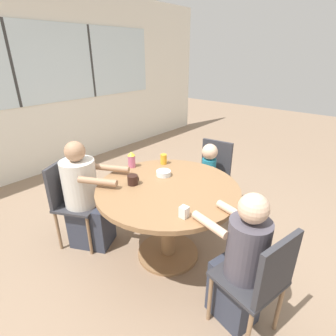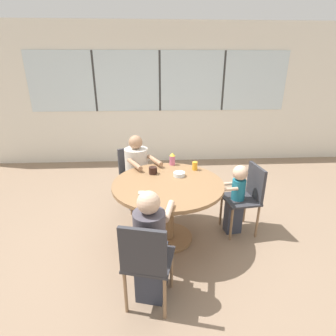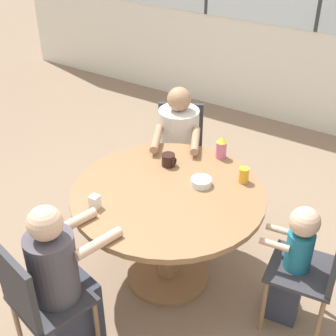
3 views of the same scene
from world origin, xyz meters
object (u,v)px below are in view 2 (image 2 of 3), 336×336
sippy_cup (172,159)px  person_toddler (236,199)px  chair_for_toddler (248,193)px  juice_glass (195,166)px  bowl_white_shallow (179,174)px  chair_for_woman_green_shirt (146,259)px  coffee_mug (153,170)px  chair_for_man_blue_shirt (133,172)px  person_woman_green_shirt (151,250)px  milk_carton_small (142,196)px  person_man_blue_shirt (138,178)px

sippy_cup → person_toddler: bearing=-31.1°
chair_for_toddler → juice_glass: (-0.64, 0.24, 0.28)m
chair_for_toddler → bowl_white_shallow: 0.89m
chair_for_woman_green_shirt → chair_for_toddler: (1.24, 1.11, 0.00)m
person_toddler → coffee_mug: bearing=73.8°
person_toddler → bowl_white_shallow: 0.78m
chair_for_man_blue_shirt → person_woman_green_shirt: bearing=71.5°
person_toddler → sippy_cup: (-0.76, 0.46, 0.38)m
chair_for_woman_green_shirt → person_toddler: (1.09, 1.09, -0.07)m
coffee_mug → milk_carton_small: coffee_mug is taller
chair_for_toddler → bowl_white_shallow: chair_for_toddler is taller
coffee_mug → person_man_blue_shirt: bearing=114.2°
chair_for_toddler → person_man_blue_shirt: (-1.39, 0.62, -0.04)m
person_woman_green_shirt → bowl_white_shallow: size_ratio=7.83×
chair_for_toddler → juice_glass: 0.74m
coffee_mug → sippy_cup: sippy_cup is taller
chair_for_toddler → juice_glass: size_ratio=8.33×
person_man_blue_shirt → juice_glass: bearing=125.9°
person_man_blue_shirt → milk_carton_small: 1.18m
chair_for_woman_green_shirt → juice_glass: bearing=79.6°
chair_for_woman_green_shirt → sippy_cup: size_ratio=5.32×
chair_for_woman_green_shirt → sippy_cup: (0.33, 1.55, 0.31)m
sippy_cup → milk_carton_small: bearing=-111.4°
chair_for_woman_green_shirt → milk_carton_small: chair_for_woman_green_shirt is taller
person_man_blue_shirt → bowl_white_shallow: (0.53, -0.57, 0.29)m
chair_for_woman_green_shirt → person_man_blue_shirt: bearing=108.5°
person_woman_green_shirt → sippy_cup: (0.29, 1.39, 0.35)m
coffee_mug → sippy_cup: 0.40m
coffee_mug → chair_for_woman_green_shirt: bearing=-93.1°
person_woman_green_shirt → person_man_blue_shirt: bearing=110.4°
person_toddler → juice_glass: (-0.49, 0.26, 0.35)m
chair_for_woman_green_shirt → coffee_mug: chair_for_woman_green_shirt is taller
sippy_cup → person_man_blue_shirt: bearing=159.2°
sippy_cup → bowl_white_shallow: sippy_cup is taller
coffee_mug → bowl_white_shallow: size_ratio=0.73×
person_man_blue_shirt → person_toddler: size_ratio=1.23×
chair_for_man_blue_shirt → milk_carton_small: (0.18, -1.29, 0.27)m
person_woman_green_shirt → coffee_mug: 1.14m
chair_for_man_blue_shirt → chair_for_toddler: (1.46, -0.77, 0.00)m
chair_for_toddler → person_man_blue_shirt: person_man_blue_shirt is taller
person_toddler → coffee_mug: person_toddler is taller
bowl_white_shallow → sippy_cup: bearing=98.0°
person_woman_green_shirt → juice_glass: 1.36m
chair_for_man_blue_shirt → person_toddler: bearing=121.8°
person_woman_green_shirt → sippy_cup: size_ratio=6.52×
sippy_cup → chair_for_man_blue_shirt: bearing=149.1°
person_woman_green_shirt → coffee_mug: bearing=102.1°
juice_glass → chair_for_toddler: bearing=-20.7°
chair_for_woman_green_shirt → chair_for_toddler: size_ratio=1.00×
chair_for_woman_green_shirt → milk_carton_small: size_ratio=10.38×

